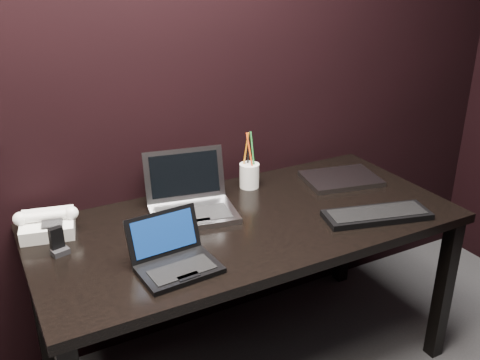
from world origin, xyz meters
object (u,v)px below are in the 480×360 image
closed_laptop (341,179)px  pen_cup (249,174)px  silver_laptop (191,203)px  ext_keyboard (377,215)px  desk_phone (48,224)px  mobile_phone (58,244)px  desk (248,236)px  netbook (175,259)px

closed_laptop → pen_cup: pen_cup is taller
silver_laptop → ext_keyboard: size_ratio=0.85×
closed_laptop → desk_phone: desk_phone is taller
silver_laptop → mobile_phone: silver_laptop is taller
closed_laptop → desk_phone: bearing=174.8°
silver_laptop → ext_keyboard: 0.76m
silver_laptop → mobile_phone: size_ratio=3.86×
silver_laptop → closed_laptop: bearing=-2.2°
silver_laptop → ext_keyboard: silver_laptop is taller
desk → pen_cup: size_ratio=6.48×
netbook → pen_cup: size_ratio=1.07×
desk → closed_laptop: 0.59m
closed_laptop → mobile_phone: size_ratio=3.79×
netbook → ext_keyboard: size_ratio=0.61×
silver_laptop → closed_laptop: size_ratio=1.02×
silver_laptop → pen_cup: bearing=19.0°
desk → closed_laptop: closed_laptop is taller
silver_laptop → closed_laptop: silver_laptop is taller
netbook → silver_laptop: silver_laptop is taller
desk → desk_phone: (-0.73, 0.25, 0.12)m
netbook → desk_phone: netbook is taller
desk_phone → mobile_phone: (0.01, -0.16, -0.01)m
silver_laptop → desk_phone: silver_laptop is taller
netbook → mobile_phone: bearing=139.6°
desk → silver_laptop: bearing=137.6°
desk → mobile_phone: bearing=173.0°
netbook → ext_keyboard: 0.86m
closed_laptop → desk: bearing=-166.8°
mobile_phone → pen_cup: size_ratio=0.38×
netbook → mobile_phone: 0.44m
desk → pen_cup: 0.35m
mobile_phone → pen_cup: 0.90m
ext_keyboard → pen_cup: bearing=120.8°
desk_phone → mobile_phone: size_ratio=2.41×
desk → silver_laptop: silver_laptop is taller
desk_phone → desk: bearing=-19.1°
silver_laptop → desk_phone: 0.56m
silver_laptop → desk_phone: bearing=170.8°
pen_cup → desk: bearing=-119.8°
desk → silver_laptop: (-0.18, 0.16, 0.12)m
mobile_phone → desk_phone: bearing=92.3°
ext_keyboard → closed_laptop: bearing=74.0°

